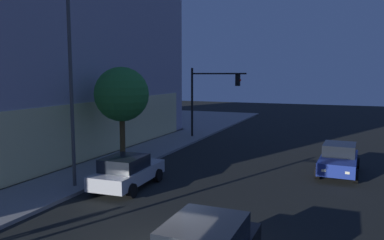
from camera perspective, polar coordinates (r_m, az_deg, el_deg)
traffic_light_far_corner at (r=30.64m, az=2.65°, el=4.37°), size 0.33×4.61×5.57m
street_lamp_sidewalk at (r=17.85m, az=-17.67°, el=7.86°), size 0.44×0.44×8.86m
sidewalk_tree at (r=22.17m, az=-10.44°, el=3.74°), size 3.11×3.11×5.49m
car_silver at (r=17.99m, az=-9.62°, el=-7.56°), size 4.37×2.18×1.50m
car_blue at (r=21.54m, az=21.00°, el=-5.44°), size 4.49×2.14×1.57m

